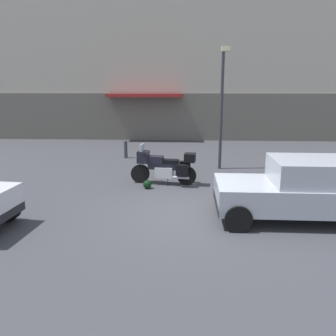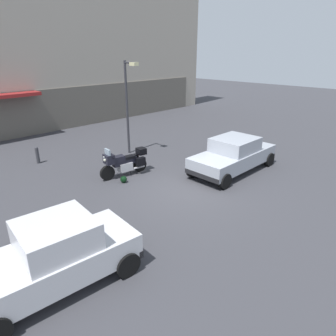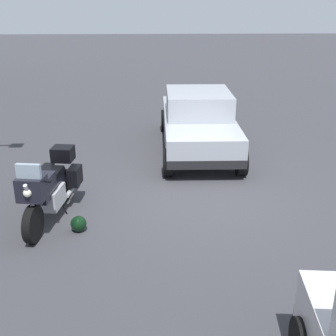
# 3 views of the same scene
# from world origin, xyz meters

# --- Properties ---
(ground_plane) EXTENTS (80.00, 80.00, 0.00)m
(ground_plane) POSITION_xyz_m (0.00, 0.00, 0.00)
(ground_plane) COLOR #38383D
(motorcycle) EXTENTS (2.26, 0.89, 1.36)m
(motorcycle) POSITION_xyz_m (-0.88, 2.90, 0.62)
(motorcycle) COLOR black
(motorcycle) RESTS_ON ground
(helmet) EXTENTS (0.28, 0.28, 0.28)m
(helmet) POSITION_xyz_m (-1.41, 2.33, 0.14)
(helmet) COLOR black
(helmet) RESTS_ON ground
(car_sedan_far) EXTENTS (4.59, 1.94, 1.56)m
(car_sedan_far) POSITION_xyz_m (2.88, -0.18, 0.78)
(car_sedan_far) COLOR #9EA3AD
(car_sedan_far) RESTS_ON ground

